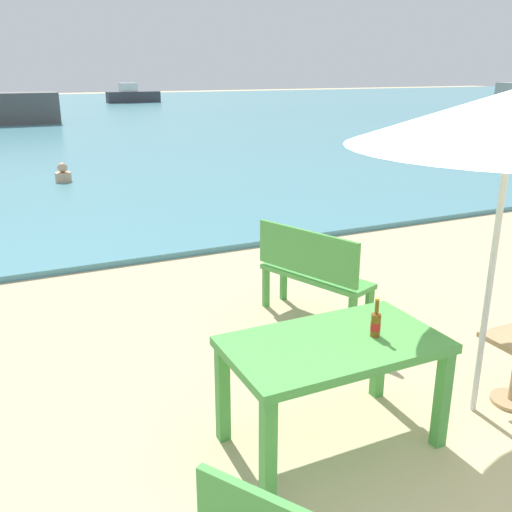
{
  "coord_description": "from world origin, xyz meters",
  "views": [
    {
      "loc": [
        -2.85,
        -1.98,
        2.42
      ],
      "look_at": [
        -0.49,
        3.0,
        0.6
      ],
      "focal_mm": 40.08,
      "sensor_mm": 36.0,
      "label": 1
    }
  ],
  "objects_px": {
    "picnic_table_green": "(333,356)",
    "beer_bottle_amber": "(376,323)",
    "boat_barge": "(133,96)",
    "swimmer_person": "(63,174)",
    "bench_green_left": "(312,269)"
  },
  "relations": [
    {
      "from": "picnic_table_green",
      "to": "boat_barge",
      "type": "xyz_separation_m",
      "value": [
        8.06,
        38.36,
        -0.09
      ]
    },
    {
      "from": "swimmer_person",
      "to": "boat_barge",
      "type": "distance_m",
      "value": 29.55
    },
    {
      "from": "swimmer_person",
      "to": "boat_barge",
      "type": "height_order",
      "value": "boat_barge"
    },
    {
      "from": "picnic_table_green",
      "to": "beer_bottle_amber",
      "type": "bearing_deg",
      "value": -12.06
    },
    {
      "from": "bench_green_left",
      "to": "swimmer_person",
      "type": "bearing_deg",
      "value": 98.85
    },
    {
      "from": "boat_barge",
      "to": "swimmer_person",
      "type": "bearing_deg",
      "value": -106.63
    },
    {
      "from": "beer_bottle_amber",
      "to": "picnic_table_green",
      "type": "bearing_deg",
      "value": 167.94
    },
    {
      "from": "picnic_table_green",
      "to": "bench_green_left",
      "type": "height_order",
      "value": "bench_green_left"
    },
    {
      "from": "picnic_table_green",
      "to": "beer_bottle_amber",
      "type": "relative_size",
      "value": 5.28
    },
    {
      "from": "beer_bottle_amber",
      "to": "swimmer_person",
      "type": "relative_size",
      "value": 0.65
    },
    {
      "from": "beer_bottle_amber",
      "to": "boat_barge",
      "type": "relative_size",
      "value": 0.07
    },
    {
      "from": "picnic_table_green",
      "to": "bench_green_left",
      "type": "relative_size",
      "value": 1.12
    },
    {
      "from": "beer_bottle_amber",
      "to": "swimmer_person",
      "type": "height_order",
      "value": "beer_bottle_amber"
    },
    {
      "from": "picnic_table_green",
      "to": "swimmer_person",
      "type": "xyz_separation_m",
      "value": [
        -0.39,
        10.04,
        -0.41
      ]
    },
    {
      "from": "beer_bottle_amber",
      "to": "boat_barge",
      "type": "xyz_separation_m",
      "value": [
        7.79,
        38.41,
        -0.3
      ]
    }
  ]
}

